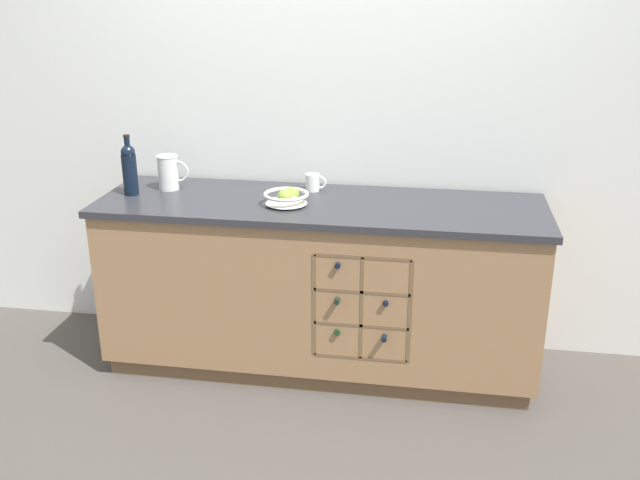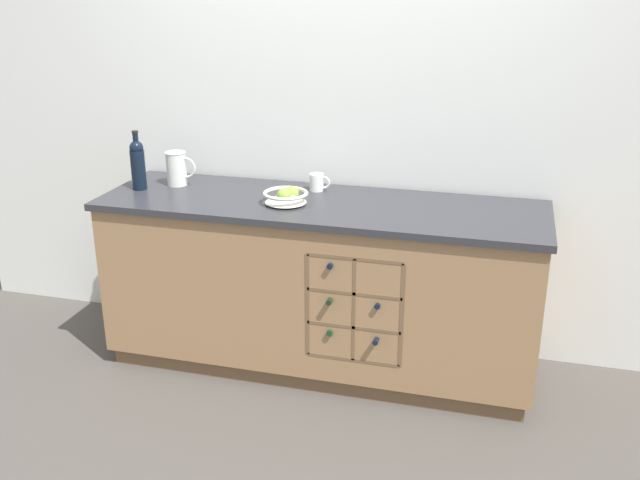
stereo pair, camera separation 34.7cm
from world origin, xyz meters
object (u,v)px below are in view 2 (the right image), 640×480
object	(u,v)px
white_pitcher	(177,168)
standing_wine_bottle	(138,163)
fruit_bowl	(286,196)
ceramic_mug	(317,182)

from	to	relation	value
white_pitcher	standing_wine_bottle	size ratio (longest dim) A/B	0.58
white_pitcher	fruit_bowl	bearing A→B (deg)	-14.26
fruit_bowl	ceramic_mug	size ratio (longest dim) A/B	2.01
white_pitcher	standing_wine_bottle	world-z (taller)	standing_wine_bottle
fruit_bowl	white_pitcher	bearing A→B (deg)	165.74
white_pitcher	ceramic_mug	xyz separation A→B (m)	(0.75, 0.09, -0.05)
ceramic_mug	standing_wine_bottle	xyz separation A→B (m)	(-0.91, -0.22, 0.09)
fruit_bowl	standing_wine_bottle	bearing A→B (deg)	176.85
fruit_bowl	ceramic_mug	distance (m)	0.28
white_pitcher	ceramic_mug	distance (m)	0.76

